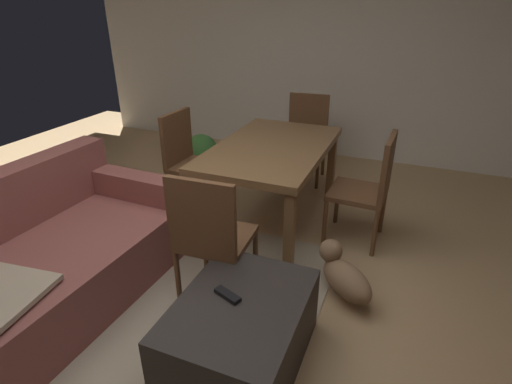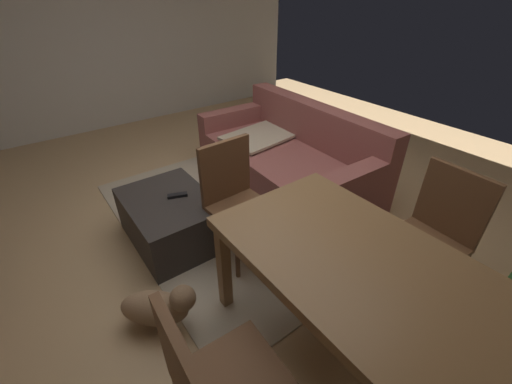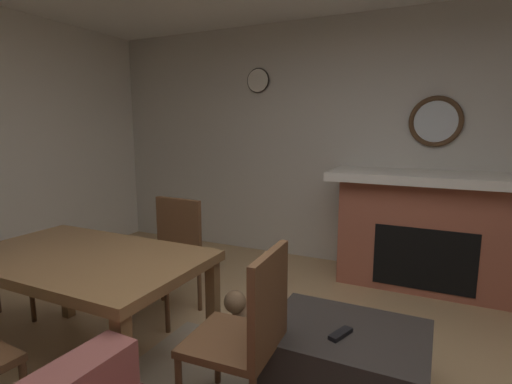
{
  "view_description": "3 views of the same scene",
  "coord_description": "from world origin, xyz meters",
  "px_view_note": "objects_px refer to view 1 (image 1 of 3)",
  "views": [
    {
      "loc": [
        -1.69,
        -1.28,
        1.84
      ],
      "look_at": [
        0.35,
        -0.45,
        0.78
      ],
      "focal_mm": 27.79,
      "sensor_mm": 36.0,
      "label": 1
    },
    {
      "loc": [
        1.95,
        -1.32,
        1.88
      ],
      "look_at": [
        0.57,
        -0.3,
        0.78
      ],
      "focal_mm": 22.71,
      "sensor_mm": 36.0,
      "label": 2
    },
    {
      "loc": [
        -0.64,
        1.4,
        1.52
      ],
      "look_at": [
        0.44,
        -0.84,
        1.1
      ],
      "focal_mm": 27.37,
      "sensor_mm": 36.0,
      "label": 3
    }
  ],
  "objects_px": {
    "potted_plant": "(202,154)",
    "dining_chair_west": "(210,233)",
    "dining_chair_south": "(370,184)",
    "dining_chair_north": "(188,156)",
    "dining_table": "(272,154)",
    "ottoman_coffee_table": "(241,332)",
    "tv_remote": "(228,295)",
    "couch": "(27,272)",
    "small_dog": "(344,275)",
    "dining_chair_east": "(306,133)"
  },
  "relations": [
    {
      "from": "ottoman_coffee_table",
      "to": "dining_table",
      "type": "xyz_separation_m",
      "value": [
        1.54,
        0.39,
        0.45
      ]
    },
    {
      "from": "dining_chair_north",
      "to": "dining_table",
      "type": "bearing_deg",
      "value": -90.3
    },
    {
      "from": "dining_table",
      "to": "potted_plant",
      "type": "bearing_deg",
      "value": 59.43
    },
    {
      "from": "ottoman_coffee_table",
      "to": "tv_remote",
      "type": "relative_size",
      "value": 5.38
    },
    {
      "from": "dining_chair_north",
      "to": "small_dog",
      "type": "height_order",
      "value": "dining_chair_north"
    },
    {
      "from": "tv_remote",
      "to": "dining_table",
      "type": "xyz_separation_m",
      "value": [
        1.53,
        0.31,
        0.23
      ]
    },
    {
      "from": "dining_chair_south",
      "to": "dining_chair_west",
      "type": "bearing_deg",
      "value": 143.56
    },
    {
      "from": "tv_remote",
      "to": "dining_chair_south",
      "type": "bearing_deg",
      "value": 1.08
    },
    {
      "from": "dining_table",
      "to": "ottoman_coffee_table",
      "type": "bearing_deg",
      "value": -165.74
    },
    {
      "from": "dining_chair_west",
      "to": "dining_chair_east",
      "type": "bearing_deg",
      "value": 0.29
    },
    {
      "from": "dining_table",
      "to": "small_dog",
      "type": "bearing_deg",
      "value": -134.13
    },
    {
      "from": "couch",
      "to": "small_dog",
      "type": "bearing_deg",
      "value": -64.41
    },
    {
      "from": "dining_chair_north",
      "to": "dining_chair_west",
      "type": "relative_size",
      "value": 1.0
    },
    {
      "from": "potted_plant",
      "to": "dining_chair_south",
      "type": "bearing_deg",
      "value": -108.29
    },
    {
      "from": "dining_chair_east",
      "to": "dining_chair_north",
      "type": "xyz_separation_m",
      "value": [
        -1.13,
        0.83,
        0.0
      ]
    },
    {
      "from": "tv_remote",
      "to": "dining_chair_north",
      "type": "height_order",
      "value": "dining_chair_north"
    },
    {
      "from": "tv_remote",
      "to": "dining_chair_south",
      "type": "distance_m",
      "value": 1.62
    },
    {
      "from": "couch",
      "to": "dining_chair_north",
      "type": "xyz_separation_m",
      "value": [
        1.68,
        -0.19,
        0.23
      ]
    },
    {
      "from": "potted_plant",
      "to": "small_dog",
      "type": "relative_size",
      "value": 1.12
    },
    {
      "from": "ottoman_coffee_table",
      "to": "dining_table",
      "type": "distance_m",
      "value": 1.65
    },
    {
      "from": "couch",
      "to": "dining_table",
      "type": "height_order",
      "value": "couch"
    },
    {
      "from": "small_dog",
      "to": "dining_chair_south",
      "type": "bearing_deg",
      "value": -2.11
    },
    {
      "from": "ottoman_coffee_table",
      "to": "dining_chair_west",
      "type": "bearing_deg",
      "value": 43.82
    },
    {
      "from": "couch",
      "to": "potted_plant",
      "type": "height_order",
      "value": "couch"
    },
    {
      "from": "potted_plant",
      "to": "small_dog",
      "type": "height_order",
      "value": "potted_plant"
    },
    {
      "from": "couch",
      "to": "tv_remote",
      "type": "xyz_separation_m",
      "value": [
        0.14,
        -1.34,
        0.13
      ]
    },
    {
      "from": "couch",
      "to": "dining_chair_south",
      "type": "relative_size",
      "value": 2.25
    },
    {
      "from": "dining_chair_north",
      "to": "dining_chair_west",
      "type": "bearing_deg",
      "value": -143.47
    },
    {
      "from": "dining_chair_south",
      "to": "small_dog",
      "type": "bearing_deg",
      "value": 177.89
    },
    {
      "from": "small_dog",
      "to": "potted_plant",
      "type": "bearing_deg",
      "value": 52.91
    },
    {
      "from": "couch",
      "to": "dining_chair_north",
      "type": "bearing_deg",
      "value": -6.36
    },
    {
      "from": "ottoman_coffee_table",
      "to": "dining_chair_east",
      "type": "height_order",
      "value": "dining_chair_east"
    },
    {
      "from": "dining_chair_south",
      "to": "potted_plant",
      "type": "relative_size",
      "value": 1.77
    },
    {
      "from": "couch",
      "to": "dining_chair_north",
      "type": "distance_m",
      "value": 1.7
    },
    {
      "from": "tv_remote",
      "to": "potted_plant",
      "type": "height_order",
      "value": "potted_plant"
    },
    {
      "from": "dining_table",
      "to": "dining_chair_south",
      "type": "height_order",
      "value": "dining_chair_south"
    },
    {
      "from": "dining_table",
      "to": "small_dog",
      "type": "relative_size",
      "value": 3.18
    },
    {
      "from": "dining_chair_west",
      "to": "dining_chair_north",
      "type": "bearing_deg",
      "value": 36.53
    },
    {
      "from": "couch",
      "to": "dining_chair_north",
      "type": "height_order",
      "value": "dining_chair_north"
    },
    {
      "from": "couch",
      "to": "tv_remote",
      "type": "distance_m",
      "value": 1.35
    },
    {
      "from": "ottoman_coffee_table",
      "to": "dining_chair_east",
      "type": "relative_size",
      "value": 0.93
    },
    {
      "from": "ottoman_coffee_table",
      "to": "small_dog",
      "type": "distance_m",
      "value": 0.86
    },
    {
      "from": "dining_chair_south",
      "to": "dining_chair_west",
      "type": "height_order",
      "value": "same"
    },
    {
      "from": "ottoman_coffee_table",
      "to": "tv_remote",
      "type": "height_order",
      "value": "tv_remote"
    },
    {
      "from": "couch",
      "to": "tv_remote",
      "type": "relative_size",
      "value": 13.07
    },
    {
      "from": "dining_chair_south",
      "to": "small_dog",
      "type": "distance_m",
      "value": 0.86
    },
    {
      "from": "dining_chair_north",
      "to": "potted_plant",
      "type": "distance_m",
      "value": 0.69
    },
    {
      "from": "dining_chair_east",
      "to": "couch",
      "type": "bearing_deg",
      "value": 160.02
    },
    {
      "from": "potted_plant",
      "to": "dining_chair_west",
      "type": "bearing_deg",
      "value": -148.99
    },
    {
      "from": "dining_chair_south",
      "to": "dining_chair_north",
      "type": "height_order",
      "value": "same"
    }
  ]
}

